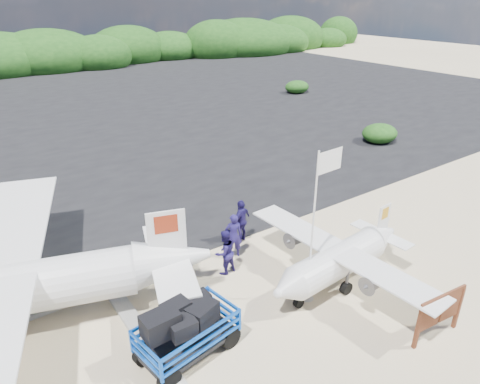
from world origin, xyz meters
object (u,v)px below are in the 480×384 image
object	(u,v)px
flagpole	(307,298)
signboard	(434,337)
crew_b	(225,252)
crew_c	(241,221)
aircraft_large	(197,104)
baggage_cart	(189,354)
crew_a	(233,235)

from	to	relation	value
flagpole	signboard	distance (m)	3.91
crew_b	crew_c	bearing A→B (deg)	-146.30
signboard	aircraft_large	world-z (taller)	aircraft_large
flagpole	aircraft_large	world-z (taller)	flagpole
flagpole	aircraft_large	size ratio (longest dim) A/B	0.38
baggage_cart	aircraft_large	distance (m)	30.00
signboard	crew_a	bearing A→B (deg)	115.26
baggage_cart	crew_b	world-z (taller)	crew_b
baggage_cart	crew_c	world-z (taller)	crew_c
signboard	baggage_cart	bearing A→B (deg)	156.38
flagpole	crew_b	xyz separation A→B (m)	(-1.43, 2.78, 0.85)
baggage_cart	signboard	distance (m)	7.18
crew_a	crew_c	size ratio (longest dim) A/B	0.98
signboard	crew_c	size ratio (longest dim) A/B	1.07
crew_c	aircraft_large	world-z (taller)	aircraft_large
baggage_cart	aircraft_large	size ratio (longest dim) A/B	0.21
signboard	aircraft_large	size ratio (longest dim) A/B	0.14
crew_a	crew_c	xyz separation A→B (m)	(0.89, 0.74, 0.01)
crew_a	aircraft_large	distance (m)	25.22
crew_b	aircraft_large	distance (m)	26.25
crew_c	aircraft_large	size ratio (longest dim) A/B	0.13
flagpole	crew_c	size ratio (longest dim) A/B	2.84
crew_c	aircraft_large	distance (m)	24.16
flagpole	crew_c	xyz separation A→B (m)	(0.33, 4.24, 0.91)
flagpole	crew_a	xyz separation A→B (m)	(-0.57, 3.50, 0.89)
baggage_cart	crew_a	bearing A→B (deg)	32.47
baggage_cart	crew_a	xyz separation A→B (m)	(3.82, 3.39, 0.89)
signboard	aircraft_large	distance (m)	30.78
aircraft_large	baggage_cart	bearing A→B (deg)	77.41
baggage_cart	flagpole	distance (m)	4.39
flagpole	signboard	size ratio (longest dim) A/B	2.66
crew_a	crew_c	distance (m)	1.16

